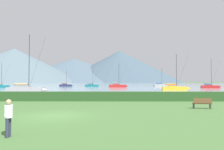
{
  "coord_description": "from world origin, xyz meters",
  "views": [
    {
      "loc": [
        4.24,
        -14.56,
        2.45
      ],
      "look_at": [
        3.56,
        64.63,
        4.87
      ],
      "focal_mm": 32.86,
      "sensor_mm": 36.0,
      "label": 1
    }
  ],
  "objects_px": {
    "sailboat_slip_12": "(26,89)",
    "person_standing_walker": "(8,115)",
    "sailboat_slip_0": "(0,86)",
    "sailboat_slip_4": "(161,85)",
    "sailboat_slip_3": "(175,88)",
    "sailboat_slip_8": "(92,85)",
    "sailboat_slip_1": "(66,85)",
    "sailboat_slip_2": "(118,86)",
    "park_bench_near_path": "(202,103)",
    "sailboat_slip_10": "(210,86)"
  },
  "relations": [
    {
      "from": "sailboat_slip_1",
      "to": "sailboat_slip_10",
      "type": "bearing_deg",
      "value": -20.9
    },
    {
      "from": "sailboat_slip_8",
      "to": "sailboat_slip_1",
      "type": "bearing_deg",
      "value": -179.08
    },
    {
      "from": "sailboat_slip_1",
      "to": "park_bench_near_path",
      "type": "relative_size",
      "value": 4.9
    },
    {
      "from": "sailboat_slip_0",
      "to": "sailboat_slip_2",
      "type": "distance_m",
      "value": 44.76
    },
    {
      "from": "sailboat_slip_8",
      "to": "park_bench_near_path",
      "type": "height_order",
      "value": "sailboat_slip_8"
    },
    {
      "from": "sailboat_slip_2",
      "to": "park_bench_near_path",
      "type": "relative_size",
      "value": 5.95
    },
    {
      "from": "sailboat_slip_4",
      "to": "sailboat_slip_1",
      "type": "bearing_deg",
      "value": -179.6
    },
    {
      "from": "sailboat_slip_2",
      "to": "sailboat_slip_8",
      "type": "height_order",
      "value": "sailboat_slip_2"
    },
    {
      "from": "sailboat_slip_12",
      "to": "person_standing_walker",
      "type": "xyz_separation_m",
      "value": [
        14.2,
        -34.98,
        0.24
      ]
    },
    {
      "from": "person_standing_walker",
      "to": "sailboat_slip_0",
      "type": "bearing_deg",
      "value": 122.55
    },
    {
      "from": "sailboat_slip_0",
      "to": "sailboat_slip_8",
      "type": "relative_size",
      "value": 1.1
    },
    {
      "from": "park_bench_near_path",
      "to": "sailboat_slip_3",
      "type": "bearing_deg",
      "value": 83.69
    },
    {
      "from": "sailboat_slip_12",
      "to": "person_standing_walker",
      "type": "distance_m",
      "value": 37.75
    },
    {
      "from": "sailboat_slip_0",
      "to": "person_standing_walker",
      "type": "distance_m",
      "value": 77.99
    },
    {
      "from": "sailboat_slip_0",
      "to": "sailboat_slip_1",
      "type": "bearing_deg",
      "value": 47.68
    },
    {
      "from": "sailboat_slip_4",
      "to": "park_bench_near_path",
      "type": "relative_size",
      "value": 5.35
    },
    {
      "from": "sailboat_slip_10",
      "to": "sailboat_slip_0",
      "type": "bearing_deg",
      "value": -168.46
    },
    {
      "from": "sailboat_slip_1",
      "to": "sailboat_slip_8",
      "type": "xyz_separation_m",
      "value": [
        12.87,
        -2.91,
        0.03
      ]
    },
    {
      "from": "sailboat_slip_3",
      "to": "sailboat_slip_12",
      "type": "distance_m",
      "value": 37.22
    },
    {
      "from": "sailboat_slip_4",
      "to": "sailboat_slip_12",
      "type": "bearing_deg",
      "value": -127.5
    },
    {
      "from": "sailboat_slip_2",
      "to": "sailboat_slip_1",
      "type": "bearing_deg",
      "value": 149.5
    },
    {
      "from": "sailboat_slip_0",
      "to": "sailboat_slip_8",
      "type": "bearing_deg",
      "value": 29.99
    },
    {
      "from": "sailboat_slip_3",
      "to": "sailboat_slip_8",
      "type": "xyz_separation_m",
      "value": [
        -26.68,
        39.4,
        -0.05
      ]
    },
    {
      "from": "sailboat_slip_4",
      "to": "sailboat_slip_12",
      "type": "distance_m",
      "value": 68.4
    },
    {
      "from": "sailboat_slip_1",
      "to": "person_standing_walker",
      "type": "xyz_separation_m",
      "value": [
        18.4,
        -88.91,
        0.43
      ]
    },
    {
      "from": "sailboat_slip_1",
      "to": "sailboat_slip_4",
      "type": "bearing_deg",
      "value": 2.7
    },
    {
      "from": "sailboat_slip_0",
      "to": "sailboat_slip_10",
      "type": "xyz_separation_m",
      "value": [
        77.35,
        -3.46,
        -0.01
      ]
    },
    {
      "from": "sailboat_slip_3",
      "to": "sailboat_slip_8",
      "type": "height_order",
      "value": "sailboat_slip_3"
    },
    {
      "from": "sailboat_slip_8",
      "to": "sailboat_slip_12",
      "type": "distance_m",
      "value": 51.75
    },
    {
      "from": "sailboat_slip_12",
      "to": "sailboat_slip_2",
      "type": "bearing_deg",
      "value": 61.97
    },
    {
      "from": "sailboat_slip_12",
      "to": "park_bench_near_path",
      "type": "height_order",
      "value": "sailboat_slip_12"
    },
    {
      "from": "sailboat_slip_1",
      "to": "sailboat_slip_10",
      "type": "relative_size",
      "value": 0.76
    },
    {
      "from": "sailboat_slip_3",
      "to": "sailboat_slip_4",
      "type": "distance_m",
      "value": 43.23
    },
    {
      "from": "sailboat_slip_4",
      "to": "sailboat_slip_8",
      "type": "relative_size",
      "value": 1.02
    },
    {
      "from": "sailboat_slip_1",
      "to": "sailboat_slip_10",
      "type": "distance_m",
      "value": 62.46
    },
    {
      "from": "sailboat_slip_3",
      "to": "sailboat_slip_10",
      "type": "distance_m",
      "value": 25.36
    },
    {
      "from": "sailboat_slip_4",
      "to": "sailboat_slip_0",
      "type": "bearing_deg",
      "value": -162.1
    },
    {
      "from": "person_standing_walker",
      "to": "sailboat_slip_4",
      "type": "bearing_deg",
      "value": 76.24
    },
    {
      "from": "sailboat_slip_3",
      "to": "sailboat_slip_8",
      "type": "relative_size",
      "value": 1.16
    },
    {
      "from": "sailboat_slip_0",
      "to": "person_standing_walker",
      "type": "bearing_deg",
      "value": -59.5
    },
    {
      "from": "sailboat_slip_3",
      "to": "park_bench_near_path",
      "type": "height_order",
      "value": "sailboat_slip_3"
    },
    {
      "from": "sailboat_slip_0",
      "to": "sailboat_slip_4",
      "type": "height_order",
      "value": "sailboat_slip_0"
    },
    {
      "from": "sailboat_slip_1",
      "to": "sailboat_slip_3",
      "type": "bearing_deg",
      "value": -44.84
    },
    {
      "from": "sailboat_slip_4",
      "to": "person_standing_walker",
      "type": "relative_size",
      "value": 5.23
    },
    {
      "from": "sailboat_slip_8",
      "to": "sailboat_slip_12",
      "type": "xyz_separation_m",
      "value": [
        -8.67,
        -51.02,
        0.16
      ]
    },
    {
      "from": "sailboat_slip_3",
      "to": "person_standing_walker",
      "type": "height_order",
      "value": "sailboat_slip_3"
    },
    {
      "from": "sailboat_slip_4",
      "to": "sailboat_slip_10",
      "type": "xyz_separation_m",
      "value": [
        11.87,
        -24.89,
        -0.02
      ]
    },
    {
      "from": "sailboat_slip_2",
      "to": "sailboat_slip_0",
      "type": "bearing_deg",
      "value": -171.28
    },
    {
      "from": "sailboat_slip_2",
      "to": "sailboat_slip_12",
      "type": "height_order",
      "value": "sailboat_slip_12"
    },
    {
      "from": "sailboat_slip_0",
      "to": "sailboat_slip_3",
      "type": "distance_m",
      "value": 63.12
    }
  ]
}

